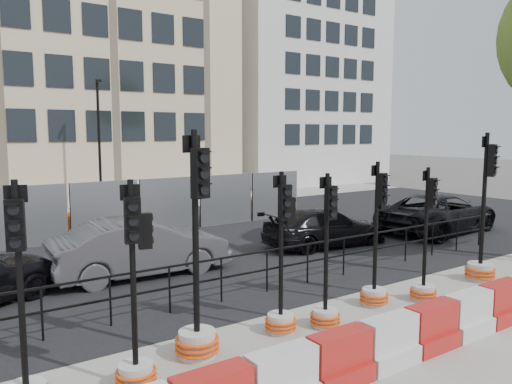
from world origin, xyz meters
TOP-DOWN VIEW (x-y plane):
  - ground at (0.00, 0.00)m, footprint 120.00×120.00m
  - sidewalk_near at (0.00, -3.00)m, footprint 40.00×6.00m
  - road at (0.00, 7.00)m, footprint 40.00×14.00m
  - sidewalk_far at (0.00, 16.00)m, footprint 40.00×4.00m
  - building_cream at (2.00, 21.99)m, footprint 15.00×10.06m
  - building_white at (17.00, 21.99)m, footprint 12.00×9.06m
  - kerb_railing at (0.00, 1.20)m, footprint 18.00×0.04m
  - heras_fencing at (0.57, 9.86)m, footprint 14.33×1.72m
  - lamp_post_far at (0.50, 14.98)m, footprint 0.12×0.56m
  - barrier_row at (0.00, -2.80)m, footprint 16.75×0.50m
  - traffic_signal_a at (-5.44, -1.00)m, footprint 0.60×0.60m
  - traffic_signal_b at (-4.02, -1.23)m, footprint 0.59×0.59m
  - traffic_signal_c at (-2.84, -0.84)m, footprint 0.73×0.73m
  - traffic_signal_d at (-1.12, -0.82)m, footprint 0.58×0.58m
  - traffic_signal_e at (-0.28, -1.08)m, footprint 0.57×0.57m
  - traffic_signal_f at (1.39, -0.78)m, footprint 0.60×0.60m
  - traffic_signal_g at (2.48, -1.18)m, footprint 0.57×0.57m
  - traffic_signal_h at (4.89, -1.02)m, footprint 0.72×0.72m
  - car_b at (-1.86, 4.11)m, footprint 1.84×4.57m
  - car_c at (4.27, 3.97)m, footprint 2.43×4.51m
  - car_d at (9.22, 3.30)m, footprint 3.37×5.62m

SIDE VIEW (x-z plane):
  - ground at x=0.00m, z-range 0.00..0.00m
  - sidewalk_near at x=0.00m, z-range 0.00..0.02m
  - sidewalk_far at x=0.00m, z-range 0.00..0.02m
  - road at x=0.00m, z-range 0.00..0.03m
  - barrier_row at x=0.00m, z-range -0.03..0.77m
  - traffic_signal_e at x=-0.28m, z-range -0.85..2.06m
  - traffic_signal_g at x=2.48m, z-range -0.86..2.06m
  - car_c at x=4.27m, z-range 0.00..1.22m
  - traffic_signal_a at x=-5.44m, z-range -0.90..2.16m
  - heras_fencing at x=0.57m, z-range -0.35..1.65m
  - kerb_railing at x=0.00m, z-range 0.19..1.19m
  - traffic_signal_d at x=-1.12m, z-range -0.77..2.19m
  - traffic_signal_b at x=-4.02m, z-range -0.79..2.22m
  - car_d at x=9.22m, z-range 0.00..1.44m
  - traffic_signal_f at x=1.39m, z-range -0.80..2.25m
  - car_b at x=-1.86m, z-range 0.00..1.47m
  - traffic_signal_h at x=4.89m, z-range -1.07..2.57m
  - traffic_signal_c at x=-2.84m, z-range -1.08..2.60m
  - lamp_post_far at x=0.50m, z-range 0.22..6.22m
  - building_white at x=17.00m, z-range 0.00..16.00m
  - building_cream at x=2.00m, z-range 0.00..18.00m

